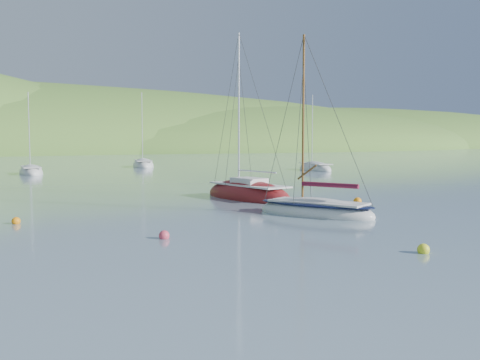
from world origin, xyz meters
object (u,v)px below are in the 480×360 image
sloop_red (248,195)px  distant_sloop_a (31,173)px  distant_sloop_b (143,166)px  distant_sloop_d (315,169)px  daysailer_white (316,211)px

sloop_red → distant_sloop_a: 34.52m
distant_sloop_b → distant_sloop_d: (15.87, -18.63, -0.01)m
daysailer_white → distant_sloop_a: bearing=75.9°
distant_sloop_a → distant_sloop_b: 18.31m
distant_sloop_b → distant_sloop_d: distant_sloop_b is taller
distant_sloop_b → distant_sloop_a: bearing=-136.9°
distant_sloop_d → sloop_red: bearing=-124.3°
distant_sloop_b → distant_sloop_d: size_ratio=1.10×
distant_sloop_b → sloop_red: bearing=-85.3°
daysailer_white → distant_sloop_a: daysailer_white is taller
sloop_red → daysailer_white: bearing=-102.7°
distant_sloop_d → daysailer_white: bearing=-116.7°
daysailer_white → distant_sloop_d: 40.15m
daysailer_white → distant_sloop_d: (24.71, 31.65, -0.05)m
distant_sloop_b → daysailer_white: bearing=-84.5°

